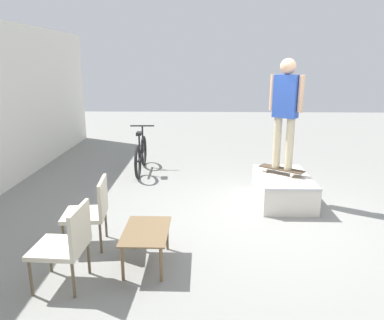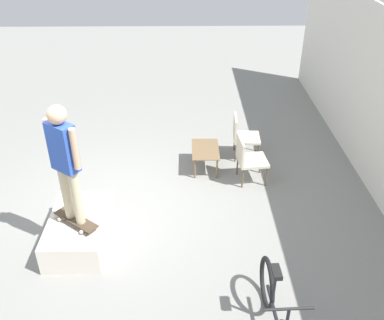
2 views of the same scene
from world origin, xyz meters
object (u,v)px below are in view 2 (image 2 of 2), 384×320
object	(u,v)px
skateboard_on_ramp	(76,220)
coffee_table	(205,151)
skate_ramp_box	(79,230)
person_skater	(64,156)
patio_chair_left	(242,134)
patio_chair_right	(248,157)
bicycle	(275,314)

from	to	relation	value
skateboard_on_ramp	coffee_table	size ratio (longest dim) A/B	0.91
skate_ramp_box	person_skater	xyz separation A→B (m)	(0.12, 0.02, 1.38)
coffee_table	patio_chair_left	distance (m)	0.88
person_skater	skateboard_on_ramp	bearing A→B (deg)	35.62
skate_ramp_box	skateboard_on_ramp	bearing A→B (deg)	10.20
patio_chair_right	patio_chair_left	bearing A→B (deg)	-5.98
bicycle	person_skater	bearing A→B (deg)	-122.41
bicycle	skate_ramp_box	bearing A→B (deg)	-124.06
bicycle	patio_chair_right	bearing A→B (deg)	176.44
skateboard_on_ramp	person_skater	distance (m)	1.08
skate_ramp_box	person_skater	size ratio (longest dim) A/B	0.77
coffee_table	patio_chair_left	xyz separation A→B (m)	(-0.44, 0.75, 0.13)
bicycle	skateboard_on_ramp	bearing A→B (deg)	-122.41
person_skater	patio_chair_left	size ratio (longest dim) A/B	2.04
skate_ramp_box	skateboard_on_ramp	world-z (taller)	skateboard_on_ramp
skateboard_on_ramp	person_skater	world-z (taller)	person_skater
coffee_table	patio_chair_right	xyz separation A→B (m)	(0.44, 0.75, 0.13)
person_skater	patio_chair_left	distance (m)	3.95
person_skater	bicycle	distance (m)	3.31
skate_ramp_box	person_skater	bearing A→B (deg)	10.20
skate_ramp_box	patio_chair_left	size ratio (longest dim) A/B	1.57
patio_chair_left	patio_chair_right	bearing A→B (deg)	-177.13
coffee_table	patio_chair_right	bearing A→B (deg)	59.63
skateboard_on_ramp	patio_chair_left	bearing A→B (deg)	80.98
person_skater	coffee_table	size ratio (longest dim) A/B	2.23
skateboard_on_ramp	person_skater	size ratio (longest dim) A/B	0.41
patio_chair_left	bicycle	xyz separation A→B (m)	(4.18, -0.09, -0.14)
coffee_table	bicycle	distance (m)	3.80
skate_ramp_box	patio_chair_right	bearing A→B (deg)	120.70
skate_ramp_box	bicycle	xyz separation A→B (m)	(1.67, 2.66, 0.14)
coffee_table	person_skater	bearing A→B (deg)	-42.04
skateboard_on_ramp	patio_chair_right	bearing A→B (deg)	69.74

